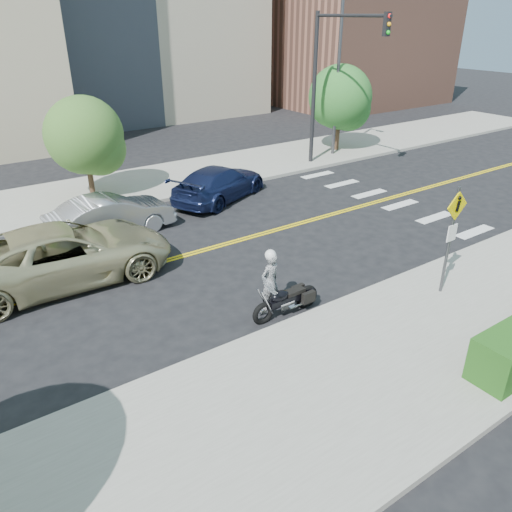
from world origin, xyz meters
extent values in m
plane|color=black|center=(0.00, 0.00, 0.00)|extent=(120.00, 120.00, 0.00)
cube|color=#9E9B91|center=(0.00, -7.50, 0.07)|extent=(60.00, 5.00, 0.15)
cube|color=#9E9B91|center=(0.00, 7.50, 0.07)|extent=(60.00, 5.00, 0.15)
cube|color=#8C5947|center=(26.00, 20.00, 6.00)|extent=(14.00, 12.00, 12.00)
cylinder|color=#4C4C51|center=(12.00, 6.50, 4.15)|extent=(0.16, 0.16, 8.00)
cylinder|color=black|center=(10.00, 6.00, 3.65)|extent=(0.20, 0.20, 7.00)
cylinder|color=black|center=(10.00, 3.80, 6.95)|extent=(0.14, 4.40, 0.14)
cube|color=black|center=(10.00, 1.80, 6.65)|extent=(0.28, 0.18, 0.90)
cylinder|color=#4C4C51|center=(4.20, -6.30, 1.65)|extent=(0.08, 0.08, 3.00)
cube|color=#F9D800|center=(4.20, -6.33, 2.65)|extent=(0.78, 0.03, 0.78)
cube|color=white|center=(4.20, -6.33, 1.90)|extent=(0.35, 0.03, 0.45)
imported|color=#BCBDC2|center=(-0.04, -4.12, 0.80)|extent=(0.64, 0.48, 1.60)
sphere|color=white|center=(-0.04, -4.12, 1.56)|extent=(0.29, 0.29, 0.29)
imported|color=#B9B388|center=(-3.96, 0.47, 0.85)|extent=(6.17, 2.99, 1.69)
imported|color=gray|center=(-1.70, 2.93, 0.72)|extent=(4.44, 1.82, 1.43)
imported|color=#1A244F|center=(3.32, 4.01, 0.70)|extent=(5.23, 3.79, 1.41)
cylinder|color=#382619|center=(-1.04, 7.04, 1.72)|extent=(0.22, 0.22, 3.43)
sphere|color=#396720|center=(-1.04, 7.04, 2.68)|extent=(3.09, 3.09, 3.09)
cylinder|color=#382619|center=(12.78, 7.03, 1.92)|extent=(0.23, 0.23, 3.83)
sphere|color=#256A21|center=(12.78, 7.03, 2.99)|extent=(3.39, 3.39, 3.39)
camera|label=1|loc=(-6.79, -13.19, 7.05)|focal=35.00mm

